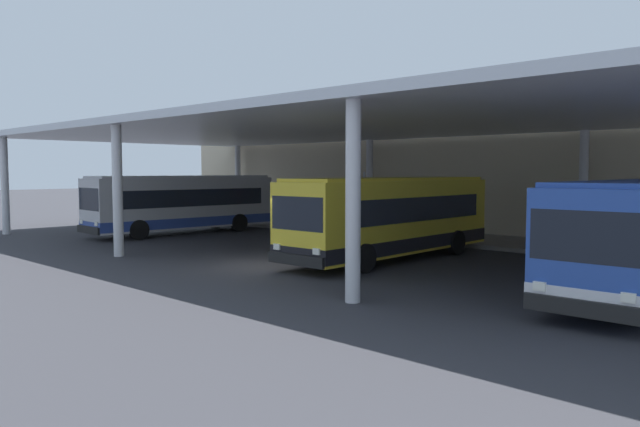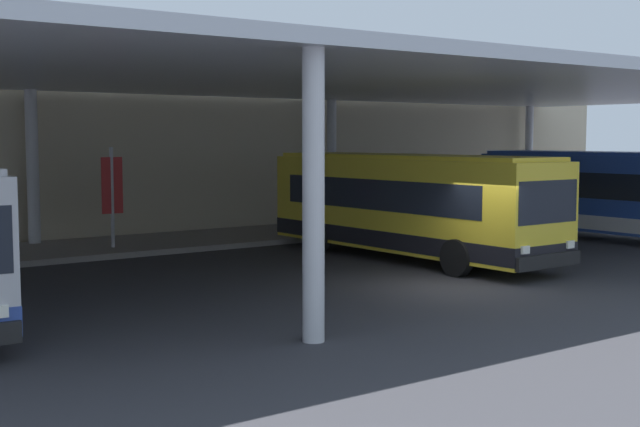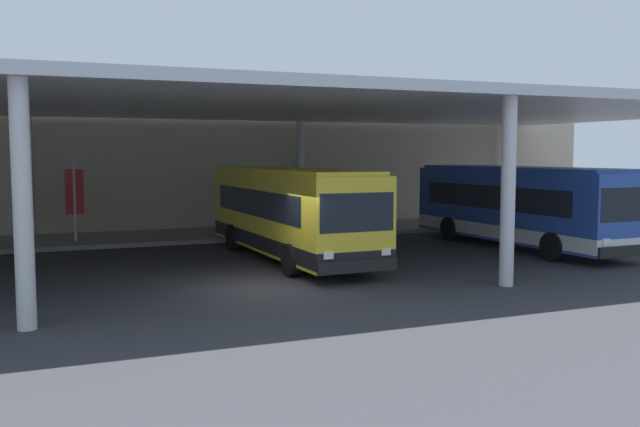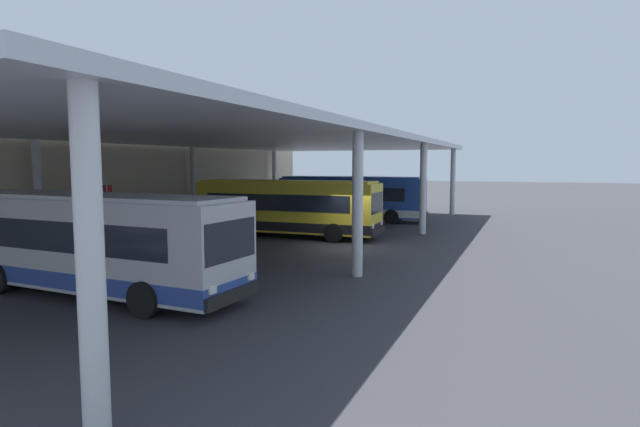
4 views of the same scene
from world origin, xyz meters
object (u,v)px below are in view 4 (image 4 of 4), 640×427
(bus_nearest_bay, at_px, (93,243))
(trash_bin, at_px, (203,215))
(banner_sign, at_px, (107,207))
(bus_second_bay, at_px, (287,207))
(bench_waiting, at_px, (229,212))
(bus_middle_bay, at_px, (352,198))

(bus_nearest_bay, height_order, trash_bin, bus_nearest_bay)
(bus_nearest_bay, xyz_separation_m, trash_bin, (16.77, 7.60, -0.98))
(trash_bin, relative_size, banner_sign, 0.31)
(bus_second_bay, height_order, bench_waiting, bus_second_bay)
(bus_middle_bay, bearing_deg, bus_second_bay, 175.67)
(bench_waiting, height_order, banner_sign, banner_sign)
(bus_nearest_bay, relative_size, bench_waiting, 5.92)
(banner_sign, bearing_deg, bus_middle_bay, -24.41)
(bus_second_bay, relative_size, bus_middle_bay, 1.00)
(bus_nearest_bay, bearing_deg, trash_bin, 24.37)
(bus_nearest_bay, relative_size, banner_sign, 3.33)
(bus_nearest_bay, bearing_deg, bus_middle_bay, -1.58)
(bus_nearest_bay, bearing_deg, bench_waiting, 20.71)
(bench_waiting, distance_m, trash_bin, 3.05)
(bus_middle_bay, distance_m, banner_sign, 17.57)
(bench_waiting, xyz_separation_m, banner_sign, (-12.44, -0.88, 1.32))
(bus_second_bay, bearing_deg, trash_bin, 70.51)
(bench_waiting, height_order, trash_bin, trash_bin)
(bus_nearest_bay, xyz_separation_m, banner_sign, (7.38, 6.62, 0.32))
(bus_nearest_bay, distance_m, bus_middle_bay, 23.38)
(bus_middle_bay, bearing_deg, trash_bin, 128.70)
(bus_nearest_bay, relative_size, bus_middle_bay, 1.01)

